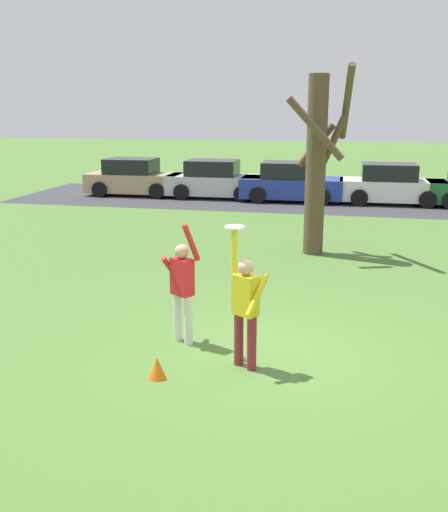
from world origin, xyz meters
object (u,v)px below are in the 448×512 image
object	(u,v)px
parked_car_blue	(291,183)
field_cone_orange	(157,368)
person_catcher	(245,304)
frisbee_disc	(235,227)
parked_car_silver	(215,181)
parked_car_tan	(134,178)
person_defender	(182,285)
parked_car_white	(391,185)
bare_tree_tall	(318,160)

from	to	relation	value
parked_car_blue	field_cone_orange	bearing A→B (deg)	-91.27
person_catcher	frisbee_disc	distance (m)	1.13
parked_car_silver	parked_car_blue	world-z (taller)	same
parked_car_tan	person_defender	bearing A→B (deg)	-67.70
parked_car_silver	parked_car_white	xyz separation A→B (m)	(7.21, -0.05, 0.00)
parked_car_silver	bare_tree_tall	world-z (taller)	bare_tree_tall
person_catcher	person_defender	distance (m)	1.38
parked_car_silver	parked_car_blue	size ratio (longest dim) A/B	1.00
parked_car_white	parked_car_silver	bearing A→B (deg)	178.44
person_catcher	parked_car_tan	bearing A→B (deg)	-32.20
person_catcher	field_cone_orange	size ratio (longest dim) A/B	6.50
frisbee_disc	parked_car_white	distance (m)	16.61
parked_car_silver	field_cone_orange	distance (m)	17.40
parked_car_blue	field_cone_orange	world-z (taller)	parked_car_blue
parked_car_blue	frisbee_disc	bearing A→B (deg)	-87.87
field_cone_orange	parked_car_white	bearing A→B (deg)	76.78
parked_car_blue	field_cone_orange	xyz separation A→B (m)	(-0.04, -16.87, -0.57)
frisbee_disc	parked_car_silver	bearing A→B (deg)	104.30
person_catcher	bare_tree_tall	distance (m)	7.54
field_cone_orange	parked_car_blue	bearing A→B (deg)	89.88
bare_tree_tall	person_catcher	bearing A→B (deg)	-93.87
bare_tree_tall	field_cone_orange	world-z (taller)	bare_tree_tall
bare_tree_tall	field_cone_orange	bearing A→B (deg)	-101.60
field_cone_orange	frisbee_disc	bearing A→B (deg)	38.74
person_defender	frisbee_disc	size ratio (longest dim) A/B	7.18
parked_car_tan	bare_tree_tall	world-z (taller)	bare_tree_tall
person_catcher	parked_car_blue	world-z (taller)	person_catcher
person_defender	parked_car_silver	bearing A→B (deg)	133.35
frisbee_disc	bare_tree_tall	bearing A→B (deg)	84.57
bare_tree_tall	parked_car_white	bearing A→B (deg)	75.36
person_defender	parked_car_tan	xyz separation A→B (m)	(-6.82, 15.72, -0.25)
parked_car_blue	bare_tree_tall	distance (m)	9.15
person_defender	parked_car_blue	size ratio (longest dim) A/B	0.49
parked_car_tan	parked_car_blue	distance (m)	6.88
person_defender	parked_car_blue	distance (m)	15.49
parked_car_tan	parked_car_white	size ratio (longest dim) A/B	1.00
parked_car_tan	parked_car_blue	world-z (taller)	same
parked_car_tan	bare_tree_tall	xyz separation A→B (m)	(8.49, -9.07, 1.71)
frisbee_disc	parked_car_blue	size ratio (longest dim) A/B	0.07
frisbee_disc	parked_car_blue	distance (m)	16.18
person_catcher	field_cone_orange	xyz separation A→B (m)	(-1.15, -0.65, -0.82)
parked_car_white	parked_car_blue	bearing A→B (deg)	-178.60
bare_tree_tall	parked_car_silver	bearing A→B (deg)	118.15
frisbee_disc	parked_car_white	world-z (taller)	frisbee_disc
frisbee_disc	parked_car_tan	size ratio (longest dim) A/B	0.07
parked_car_silver	field_cone_orange	bearing A→B (deg)	-80.54
frisbee_disc	parked_car_silver	distance (m)	16.90
person_defender	parked_car_blue	xyz separation A→B (m)	(0.05, 15.49, -0.25)
person_defender	field_cone_orange	distance (m)	1.60
frisbee_disc	bare_tree_tall	distance (m)	7.30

